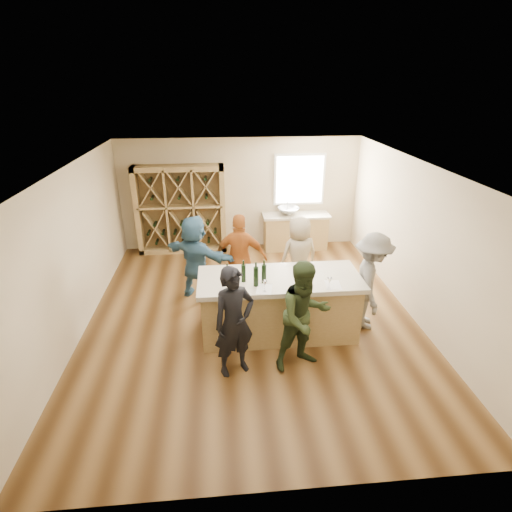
{
  "coord_description": "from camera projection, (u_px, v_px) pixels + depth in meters",
  "views": [
    {
      "loc": [
        -0.5,
        -6.38,
        4.12
      ],
      "look_at": [
        0.1,
        0.2,
        1.15
      ],
      "focal_mm": 28.0,
      "sensor_mm": 36.0,
      "label": 1
    }
  ],
  "objects": [
    {
      "name": "wall_right",
      "position": [
        419.0,
        242.0,
        7.2
      ],
      "size": [
        0.1,
        7.0,
        2.8
      ],
      "primitive_type": "cube",
      "color": "#C1AF8C",
      "rests_on": "ground"
    },
    {
      "name": "wine_bottle_c",
      "position": [
        244.0,
        273.0,
        6.43
      ],
      "size": [
        0.09,
        0.09,
        0.3
      ],
      "primitive_type": "cylinder",
      "rotation": [
        0.0,
        0.0,
        -0.21
      ],
      "color": "black",
      "rests_on": "tasting_counter_top"
    },
    {
      "name": "tasting_menu_a",
      "position": [
        264.0,
        289.0,
        6.25
      ],
      "size": [
        0.3,
        0.37,
        0.0
      ],
      "primitive_type": "cube",
      "rotation": [
        0.0,
        0.0,
        -0.19
      ],
      "color": "white",
      "rests_on": "tasting_counter_top"
    },
    {
      "name": "wine_glass_d",
      "position": [
        306.0,
        277.0,
        6.45
      ],
      "size": [
        0.08,
        0.08,
        0.17
      ],
      "primitive_type": "cone",
      "rotation": [
        0.0,
        0.0,
        0.27
      ],
      "color": "white",
      "rests_on": "tasting_counter_top"
    },
    {
      "name": "person_server",
      "position": [
        371.0,
        282.0,
        6.91
      ],
      "size": [
        0.81,
        1.24,
        1.76
      ],
      "primitive_type": "imported",
      "rotation": [
        0.0,
        0.0,
        1.31
      ],
      "color": "slate",
      "rests_on": "floor"
    },
    {
      "name": "wall_left",
      "position": [
        71.0,
        254.0,
        6.7
      ],
      "size": [
        0.1,
        7.0,
        2.8
      ],
      "primitive_type": "cube",
      "color": "#C1AF8C",
      "rests_on": "ground"
    },
    {
      "name": "faucet",
      "position": [
        287.0,
        207.0,
        10.25
      ],
      "size": [
        0.02,
        0.02,
        0.3
      ],
      "primitive_type": "cylinder",
      "color": "silver",
      "rests_on": "back_counter_top"
    },
    {
      "name": "tasting_counter_top",
      "position": [
        280.0,
        279.0,
        6.64
      ],
      "size": [
        2.72,
        1.12,
        0.08
      ],
      "primitive_type": "cube",
      "color": "#BCB29A",
      "rests_on": "tasting_counter_base"
    },
    {
      "name": "window_frame",
      "position": [
        299.0,
        180.0,
        10.08
      ],
      "size": [
        1.3,
        0.06,
        1.3
      ],
      "primitive_type": "cube",
      "color": "white",
      "rests_on": "wall_back"
    },
    {
      "name": "person_far_mid",
      "position": [
        241.0,
        258.0,
        7.81
      ],
      "size": [
        1.11,
        0.7,
        1.77
      ],
      "primitive_type": "imported",
      "rotation": [
        0.0,
        0.0,
        2.97
      ],
      "color": "#994C19",
      "rests_on": "floor"
    },
    {
      "name": "wall_back",
      "position": [
        240.0,
        194.0,
        10.17
      ],
      "size": [
        6.0,
        0.1,
        2.8
      ],
      "primitive_type": "cube",
      "color": "#C1AF8C",
      "rests_on": "ground"
    },
    {
      "name": "tasting_menu_b",
      "position": [
        299.0,
        289.0,
        6.27
      ],
      "size": [
        0.24,
        0.32,
        0.0
      ],
      "primitive_type": "cube",
      "rotation": [
        0.0,
        0.0,
        -0.06
      ],
      "color": "white",
      "rests_on": "tasting_counter_top"
    },
    {
      "name": "wine_glass_a",
      "position": [
        265.0,
        286.0,
        6.14
      ],
      "size": [
        0.1,
        0.1,
        0.2
      ],
      "primitive_type": "cone",
      "rotation": [
        0.0,
        0.0,
        -0.37
      ],
      "color": "white",
      "rests_on": "tasting_counter_top"
    },
    {
      "name": "wine_bottle_e",
      "position": [
        264.0,
        274.0,
        6.39
      ],
      "size": [
        0.09,
        0.09,
        0.32
      ],
      "primitive_type": "cylinder",
      "rotation": [
        0.0,
        0.0,
        0.24
      ],
      "color": "black",
      "rests_on": "tasting_counter_top"
    },
    {
      "name": "back_counter_base",
      "position": [
        295.0,
        232.0,
        10.37
      ],
      "size": [
        1.6,
        0.58,
        0.86
      ],
      "primitive_type": "cube",
      "color": "#9C7F4A",
      "rests_on": "floor"
    },
    {
      "name": "sink",
      "position": [
        288.0,
        211.0,
        10.11
      ],
      "size": [
        0.54,
        0.54,
        0.19
      ],
      "primitive_type": "imported",
      "color": "silver",
      "rests_on": "back_counter_top"
    },
    {
      "name": "wine_bottle_d",
      "position": [
        256.0,
        277.0,
        6.29
      ],
      "size": [
        0.08,
        0.08,
        0.33
      ],
      "primitive_type": "cylinder",
      "rotation": [
        0.0,
        0.0,
        0.03
      ],
      "color": "black",
      "rests_on": "tasting_counter_top"
    },
    {
      "name": "person_near_right",
      "position": [
        304.0,
        316.0,
        5.91
      ],
      "size": [
        0.96,
        0.72,
        1.76
      ],
      "primitive_type": "imported",
      "rotation": [
        0.0,
        0.0,
        0.33
      ],
      "color": "#263319",
      "rests_on": "floor"
    },
    {
      "name": "tasting_counter_base",
      "position": [
        279.0,
        307.0,
        6.87
      ],
      "size": [
        2.6,
        1.0,
        1.0
      ],
      "primitive_type": "cube",
      "color": "#9C7F4A",
      "rests_on": "floor"
    },
    {
      "name": "wine_glass_b",
      "position": [
        299.0,
        286.0,
        6.18
      ],
      "size": [
        0.08,
        0.08,
        0.17
      ],
      "primitive_type": "cone",
      "rotation": [
        0.0,
        0.0,
        0.42
      ],
      "color": "white",
      "rests_on": "tasting_counter_top"
    },
    {
      "name": "tasting_menu_c",
      "position": [
        333.0,
        285.0,
        6.38
      ],
      "size": [
        0.27,
        0.35,
        0.0
      ],
      "primitive_type": "cube",
      "rotation": [
        0.0,
        0.0,
        -0.1
      ],
      "color": "white",
      "rests_on": "tasting_counter_top"
    },
    {
      "name": "person_far_left",
      "position": [
        195.0,
        258.0,
        7.87
      ],
      "size": [
        1.64,
        1.38,
        1.73
      ],
      "primitive_type": "imported",
      "rotation": [
        0.0,
        0.0,
        2.54
      ],
      "color": "#335972",
      "rests_on": "floor"
    },
    {
      "name": "floor",
      "position": [
        252.0,
        318.0,
        7.54
      ],
      "size": [
        6.0,
        7.0,
        0.1
      ],
      "primitive_type": "cube",
      "color": "brown",
      "rests_on": "ground"
    },
    {
      "name": "ceiling",
      "position": [
        251.0,
        164.0,
        6.35
      ],
      "size": [
        6.0,
        7.0,
        0.1
      ],
      "primitive_type": "cube",
      "color": "white",
      "rests_on": "ground"
    },
    {
      "name": "back_counter_top",
      "position": [
        296.0,
        215.0,
        10.18
      ],
      "size": [
        1.7,
        0.62,
        0.06
      ],
      "primitive_type": "cube",
      "color": "#BCB29A",
      "rests_on": "back_counter_base"
    },
    {
      "name": "wine_glass_c",
      "position": [
        329.0,
        283.0,
        6.23
      ],
      "size": [
        0.08,
        0.08,
        0.2
      ],
      "primitive_type": "cone",
      "rotation": [
        0.0,
        0.0,
        -0.04
      ],
      "color": "white",
      "rests_on": "tasting_counter_top"
    },
    {
      "name": "wall_front",
      "position": [
        282.0,
        396.0,
        3.72
      ],
      "size": [
        6.0,
        0.1,
        2.8
      ],
      "primitive_type": "cube",
      "color": "#C1AF8C",
      "rests_on": "ground"
    },
    {
      "name": "wine_bottle_a",
      "position": [
        228.0,
        276.0,
        6.36
      ],
      "size": [
        0.07,
        0.07,
        0.27
      ],
      "primitive_type": "cylinder",
      "rotation": [
        0.0,
        0.0,
        0.1
      ],
      "color": "black",
      "rests_on": "tasting_counter_top"
    },
    {
      "name": "person_near_left",
      "position": [
        234.0,
        322.0,
        5.79
      ],
      "size": [
        0.77,
        0.68,
        1.74
      ],
      "primitive_type": "imported",
      "rotation": [
        0.0,
        0.0,
        0.41
      ],
      "color": "black",
      "rests_on": "floor"
    },
    {
      "name": "wine_rack",
      "position": [
        181.0,
        210.0,
        9.92
      ],
      "size": [
        2.2,
        0.45,
        2.2
      ],
      "primitive_type": "cube",
      "color": "#9C7F4A",
      "rests_on": "floor"
    },
    {
      "name": "person_far_right",
      "position": [
        299.0,
        256.0,
        8.0
      ],
      "size": [
        0.93,
        0.73,
        1.66
      ],
      "primitive_type": "imported",
      "rotation": [
        0.0,
        0.0,
        3.42
      ],
      "color": "gray",
      "rests_on": "floor"
    },
    {
      "name": "window_pane",
      "position": [
        300.0,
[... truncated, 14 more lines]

